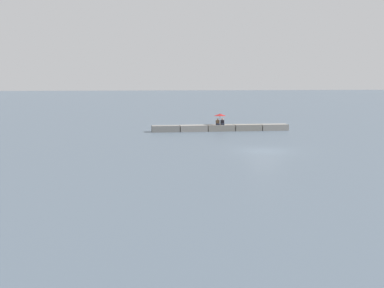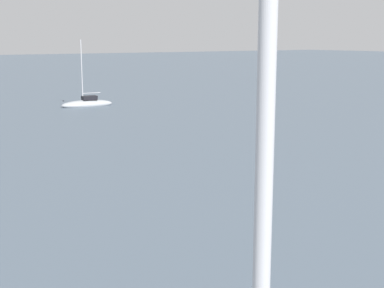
# 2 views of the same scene
# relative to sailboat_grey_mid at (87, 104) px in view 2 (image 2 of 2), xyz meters

# --- Properties ---
(sailboat_grey_mid) EXTENTS (2.38, 6.23, 7.96)m
(sailboat_grey_mid) POSITION_rel_sailboat_grey_mid_xyz_m (0.00, 0.00, 0.00)
(sailboat_grey_mid) COLOR #ADB2B7
(sailboat_grey_mid) RESTS_ON ground_plane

